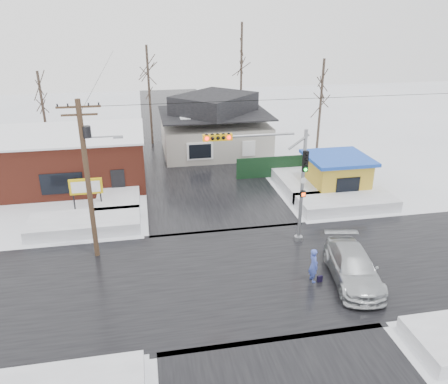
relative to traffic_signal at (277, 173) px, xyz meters
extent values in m
plane|color=white|center=(-2.43, -2.97, -4.54)|extent=(120.00, 120.00, 0.00)
cube|color=black|center=(-2.43, -2.97, -4.53)|extent=(10.00, 120.00, 0.02)
cube|color=black|center=(-2.43, -2.97, -4.53)|extent=(120.00, 10.00, 0.02)
cube|color=white|center=(-11.43, 4.03, -4.14)|extent=(7.00, 3.00, 0.80)
cube|color=white|center=(6.57, 4.03, -4.14)|extent=(7.00, 3.00, 0.80)
cube|color=white|center=(-9.43, 9.03, -4.14)|extent=(3.00, 8.00, 0.80)
cube|color=white|center=(4.57, 9.03, -4.14)|extent=(3.00, 8.00, 0.80)
cylinder|color=gray|center=(1.57, 0.03, -1.04)|extent=(0.20, 0.20, 7.00)
cylinder|color=gray|center=(1.57, 0.03, -4.39)|extent=(0.50, 0.50, 0.30)
cylinder|color=gray|center=(-1.43, 0.03, 2.26)|extent=(4.60, 0.14, 0.14)
cube|color=gold|center=(-3.43, 0.03, 2.26)|extent=(1.60, 0.28, 0.35)
sphere|color=#FF0C0C|center=(-4.03, -0.13, 2.26)|extent=(0.20, 0.20, 0.20)
sphere|color=#FF0C0C|center=(-2.83, -0.13, 2.26)|extent=(0.20, 0.20, 0.20)
cube|color=black|center=(1.57, -0.17, 0.66)|extent=(0.30, 0.22, 1.20)
sphere|color=#0CE533|center=(1.57, -0.31, 0.21)|extent=(0.18, 0.18, 0.18)
cube|color=black|center=(1.57, -0.17, -1.34)|extent=(0.30, 0.20, 0.35)
cylinder|color=#382619|center=(-10.43, 0.53, -0.04)|extent=(0.28, 0.28, 9.00)
cube|color=#382619|center=(-10.43, 0.53, 4.06)|extent=(2.20, 0.10, 0.10)
cube|color=#382619|center=(-10.43, 0.53, 3.66)|extent=(1.80, 0.10, 0.10)
cylinder|color=black|center=(-10.18, 0.53, 2.76)|extent=(0.44, 0.44, 0.60)
cylinder|color=gray|center=(-9.53, 0.53, 2.46)|extent=(1.80, 0.08, 0.08)
cube|color=gray|center=(-8.63, 0.53, 2.41)|extent=(0.50, 0.22, 0.12)
cube|color=maroon|center=(-13.43, 13.03, -2.54)|extent=(12.00, 8.00, 4.00)
cube|color=white|center=(-13.43, 13.03, -0.49)|extent=(12.20, 8.20, 0.15)
cube|color=black|center=(-13.43, 9.01, -3.14)|extent=(3.00, 0.08, 1.60)
cube|color=black|center=(-9.43, 9.01, -3.44)|extent=(1.00, 0.08, 2.20)
cylinder|color=black|center=(-12.33, 6.53, -3.64)|extent=(0.10, 0.10, 1.80)
cylinder|color=black|center=(-10.53, 6.53, -3.64)|extent=(0.10, 0.10, 1.80)
cube|color=gold|center=(-11.43, 6.53, -2.54)|extent=(2.20, 0.18, 1.10)
cube|color=white|center=(-11.43, 6.42, -2.54)|extent=(1.90, 0.02, 0.80)
cube|color=#ACA69B|center=(-0.43, 19.03, -3.04)|extent=(10.00, 8.00, 3.00)
cube|color=black|center=(-0.43, 19.03, -0.64)|extent=(10.40, 8.40, 0.12)
pyramid|color=black|center=(-0.43, 19.03, 0.32)|extent=(9.00, 7.00, 1.80)
cube|color=maroon|center=(2.77, 20.03, 0.36)|extent=(0.70, 0.70, 1.40)
cube|color=white|center=(-2.43, 14.98, -3.14)|extent=(2.40, 0.12, 1.60)
cube|color=gold|center=(7.07, 7.03, -3.24)|extent=(4.00, 4.00, 2.60)
cube|color=blue|center=(7.07, 7.03, -1.79)|extent=(4.60, 4.60, 0.25)
cube|color=black|center=(7.07, 5.00, -3.24)|extent=(1.80, 0.06, 1.20)
cube|color=black|center=(4.07, 11.03, -3.64)|extent=(8.00, 0.12, 1.80)
cylinder|color=#332821|center=(-6.43, 23.03, 0.46)|extent=(0.24, 0.24, 10.00)
cylinder|color=#332821|center=(3.57, 25.03, 1.46)|extent=(0.24, 0.24, 12.00)
cylinder|color=#332821|center=(9.57, 17.03, -0.04)|extent=(0.24, 0.24, 9.00)
cylinder|color=#332821|center=(-16.43, 21.03, -0.54)|extent=(0.24, 0.24, 8.00)
imported|color=#4256B9|center=(0.80, -4.23, -3.60)|extent=(0.51, 0.72, 1.87)
imported|color=#B7BCBF|center=(2.86, -4.54, -3.75)|extent=(3.11, 5.76, 1.58)
cube|color=black|center=(1.15, -4.40, -4.36)|extent=(0.29, 0.16, 0.35)
camera|label=1|loc=(-7.32, -22.30, 8.53)|focal=35.00mm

